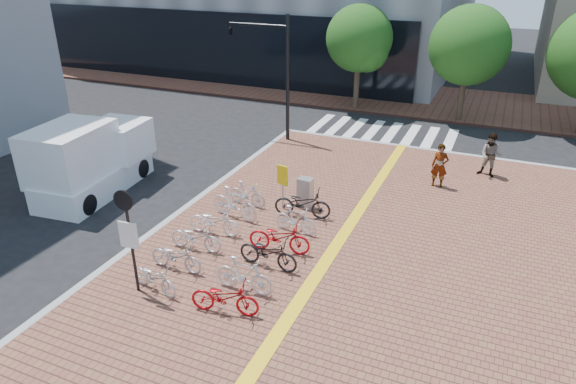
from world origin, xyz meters
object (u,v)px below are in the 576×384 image
at_px(box_truck, 90,160).
at_px(bike_1, 176,256).
at_px(bike_9, 279,237).
at_px(utility_box, 305,193).
at_px(pedestrian_b, 491,155).
at_px(traffic_light_pole, 261,53).
at_px(pedestrian_a, 440,166).
at_px(bike_6, 225,297).
at_px(bike_4, 235,203).
at_px(bike_11, 303,203).
at_px(yellow_sign, 282,179).
at_px(bike_5, 247,194).
at_px(bike_10, 296,220).
at_px(bike_3, 214,221).
at_px(bike_0, 154,278).
at_px(bike_2, 196,237).
at_px(notice_sign, 128,229).
at_px(bike_8, 268,252).
at_px(bike_7, 244,275).

bearing_deg(box_truck, bike_1, -29.17).
relative_size(bike_9, utility_box, 1.70).
distance_m(pedestrian_b, traffic_light_pole, 11.44).
bearing_deg(pedestrian_a, pedestrian_b, 44.30).
xyz_separation_m(bike_6, box_truck, (-8.61, 4.70, 0.74)).
bearing_deg(pedestrian_b, bike_4, -124.92).
distance_m(traffic_light_pole, box_truck, 9.55).
xyz_separation_m(bike_11, yellow_sign, (-0.91, 0.30, 0.65)).
xyz_separation_m(bike_11, pedestrian_b, (5.80, 6.47, 0.39)).
distance_m(bike_5, bike_10, 2.68).
distance_m(bike_3, pedestrian_a, 9.29).
distance_m(bike_3, utility_box, 3.65).
height_order(bike_0, bike_9, bike_9).
relative_size(bike_10, yellow_sign, 0.92).
height_order(bike_6, utility_box, utility_box).
xyz_separation_m(bike_2, bike_4, (0.10, 2.36, 0.12)).
bearing_deg(bike_5, yellow_sign, -73.43).
xyz_separation_m(bike_0, bike_10, (2.33, 4.58, 0.04)).
height_order(pedestrian_b, utility_box, pedestrian_b).
xyz_separation_m(bike_5, traffic_light_pole, (-2.92, 7.37, 3.67)).
bearing_deg(bike_1, traffic_light_pole, 13.44).
relative_size(bike_1, pedestrian_a, 0.97).
bearing_deg(pedestrian_b, bike_10, -114.63).
relative_size(bike_5, bike_9, 0.79).
distance_m(bike_1, box_truck, 7.24).
relative_size(bike_6, notice_sign, 0.59).
height_order(bike_0, bike_10, bike_10).
relative_size(bike_2, bike_8, 0.92).
xyz_separation_m(bike_8, yellow_sign, (-1.17, 3.68, 0.68)).
bearing_deg(bike_6, pedestrian_a, -31.49).
bearing_deg(notice_sign, bike_6, 2.86).
height_order(utility_box, box_truck, box_truck).
bearing_deg(pedestrian_a, bike_3, -134.92).
distance_m(bike_1, notice_sign, 2.05).
relative_size(bike_0, bike_5, 1.06).
bearing_deg(bike_7, bike_5, 26.38).
distance_m(bike_3, bike_8, 2.72).
bearing_deg(bike_8, bike_5, 38.12).
height_order(traffic_light_pole, box_truck, traffic_light_pole).
bearing_deg(bike_11, notice_sign, 146.00).
bearing_deg(bike_6, bike_0, 77.38).
distance_m(notice_sign, box_truck, 7.65).
xyz_separation_m(bike_10, utility_box, (-0.39, 1.84, 0.11)).
relative_size(notice_sign, traffic_light_pole, 0.52).
relative_size(bike_4, pedestrian_b, 1.04).
distance_m(bike_1, bike_7, 2.35).
relative_size(bike_1, bike_7, 0.97).
bearing_deg(notice_sign, pedestrian_a, 57.72).
bearing_deg(bike_3, pedestrian_b, -48.72).
xyz_separation_m(utility_box, yellow_sign, (-0.72, -0.42, 0.60)).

